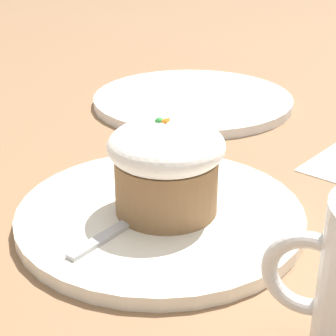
# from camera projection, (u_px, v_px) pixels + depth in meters

# --- Properties ---
(ground_plane) EXTENTS (4.00, 4.00, 0.00)m
(ground_plane) POSITION_uv_depth(u_px,v_px,m) (160.00, 220.00, 0.50)
(ground_plane) COLOR #846042
(dessert_plate) EXTENTS (0.26, 0.26, 0.01)m
(dessert_plate) POSITION_uv_depth(u_px,v_px,m) (160.00, 214.00, 0.50)
(dessert_plate) COLOR white
(dessert_plate) RESTS_ON ground_plane
(carrot_cake) EXTENTS (0.10, 0.10, 0.09)m
(carrot_cake) POSITION_uv_depth(u_px,v_px,m) (168.00, 163.00, 0.48)
(carrot_cake) COLOR olive
(carrot_cake) RESTS_ON dessert_plate
(spoon) EXTENTS (0.05, 0.12, 0.01)m
(spoon) POSITION_uv_depth(u_px,v_px,m) (140.00, 214.00, 0.48)
(spoon) COLOR #B7B7BC
(spoon) RESTS_ON dessert_plate
(side_plate) EXTENTS (0.28, 0.28, 0.01)m
(side_plate) POSITION_uv_depth(u_px,v_px,m) (193.00, 100.00, 0.80)
(side_plate) COLOR white
(side_plate) RESTS_ON ground_plane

